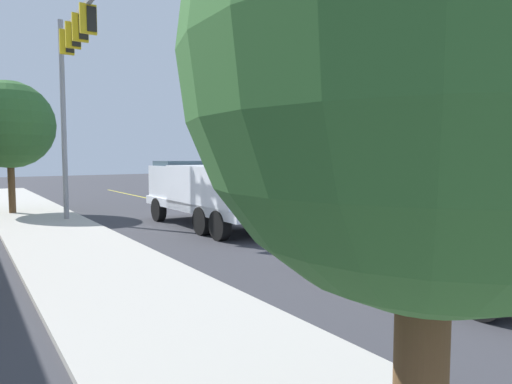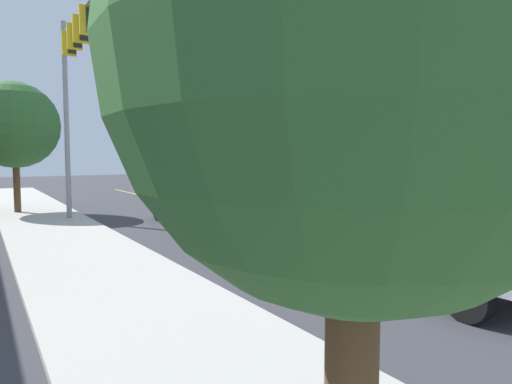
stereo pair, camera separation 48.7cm
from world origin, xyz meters
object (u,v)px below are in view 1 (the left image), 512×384
Objects in this scene: service_pickup_truck at (427,236)px; traffic_cone_mid_front at (327,230)px; utility_bucket_truck at (209,188)px; passing_minivan at (226,187)px; traffic_cone_mid_rear at (204,207)px; traffic_signal_mast at (71,70)px.

service_pickup_truck reaches higher than traffic_cone_mid_front.
utility_bucket_truck is 10.02m from passing_minivan.
utility_bucket_truck is 10.30m from service_pickup_truck.
traffic_signal_mast is (-0.11, 6.44, 6.00)m from traffic_cone_mid_rear.
passing_minivan is at bearing -23.73° from service_pickup_truck.
traffic_signal_mast is (3.66, 4.14, 4.76)m from utility_bucket_truck.
traffic_signal_mast reaches higher than service_pickup_truck.
traffic_cone_mid_rear is (13.98, -3.58, -0.76)m from service_pickup_truck.
service_pickup_truck is 14.45m from traffic_cone_mid_rear.
service_pickup_truck is 5.48m from traffic_cone_mid_front.
utility_bucket_truck is at bearing -7.14° from service_pickup_truck.
passing_minivan is 5.72m from traffic_cone_mid_rear.
utility_bucket_truck is 5.60m from traffic_cone_mid_front.
traffic_cone_mid_rear is at bearing -89.02° from traffic_signal_mast.
traffic_cone_mid_front is at bearing -26.41° from service_pickup_truck.
traffic_cone_mid_rear is at bearing -14.36° from service_pickup_truck.
passing_minivan is at bearing -69.89° from traffic_signal_mast.
traffic_cone_mid_front is 1.13× the size of traffic_cone_mid_rear.
passing_minivan is (17.78, -7.81, -0.15)m from service_pickup_truck.
traffic_cone_mid_front is at bearing 172.73° from traffic_cone_mid_rear.
service_pickup_truck is at bearing -168.36° from traffic_signal_mast.
passing_minivan is at bearing -48.12° from traffic_cone_mid_rear.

